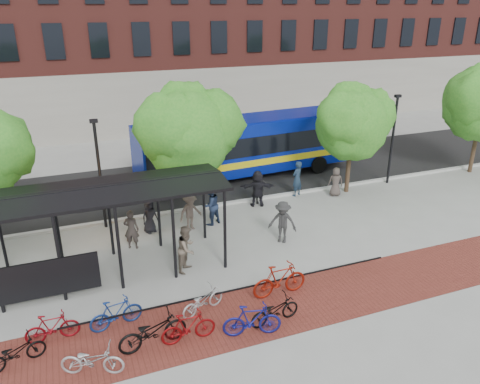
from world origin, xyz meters
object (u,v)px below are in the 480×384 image
object	(u,v)px
tree_b	(188,127)
pedestrian_7	(297,179)
pedestrian_1	(131,229)
bus	(247,143)
pedestrian_8	(187,249)
bus_shelter	(78,204)
bike_4	(153,331)
bike_5	(188,327)
pedestrian_6	(336,182)
pedestrian_5	(257,189)
bike_1	(52,327)
bike_7	(252,320)
bike_9	(280,280)
pedestrian_0	(150,216)
pedestrian_4	(259,188)
bike_0	(15,353)
bike_8	(275,310)
pedestrian_2	(211,205)
pedestrian_3	(190,212)
pedestrian_9	(283,222)
bike_3	(116,313)
bike_6	(203,301)
lamp_post_left	(100,172)
lamp_post_right	(393,137)
bike_2	(92,360)

from	to	relation	value
tree_b	pedestrian_7	xyz separation A→B (m)	(6.04, 0.45, -3.49)
pedestrian_1	pedestrian_7	distance (m)	9.68
bus	pedestrian_8	xyz separation A→B (m)	(-6.23, -9.18, -1.10)
bus_shelter	bus	distance (m)	12.88
bike_4	tree_b	bearing A→B (deg)	-30.06
bike_5	pedestrian_1	bearing A→B (deg)	5.39
pedestrian_6	pedestrian_5	bearing A→B (deg)	17.67
bike_1	pedestrian_7	world-z (taller)	pedestrian_7
bus_shelter	bike_7	xyz separation A→B (m)	(4.53, -5.54, -2.44)
pedestrian_6	pedestrian_8	world-z (taller)	pedestrian_8
bus	pedestrian_5	distance (m)	4.68
bike_9	bus	bearing A→B (deg)	-17.76
pedestrian_0	pedestrian_4	bearing A→B (deg)	-10.95
bike_7	pedestrian_8	bearing A→B (deg)	24.14
bus_shelter	pedestrian_4	world-z (taller)	bus_shelter
bike_0	bike_8	bearing A→B (deg)	-113.06
pedestrian_2	bike_1	bearing A→B (deg)	18.31
bike_7	pedestrian_3	bearing A→B (deg)	11.79
pedestrian_2	pedestrian_9	world-z (taller)	pedestrian_2
pedestrian_1	bike_0	bearing A→B (deg)	75.40
pedestrian_9	bike_7	bearing A→B (deg)	-86.84
bike_3	pedestrian_6	world-z (taller)	pedestrian_6
bike_1	pedestrian_0	size ratio (longest dim) A/B	1.03
bike_3	pedestrian_7	world-z (taller)	pedestrian_7
bike_8	pedestrian_1	world-z (taller)	pedestrian_1
bike_0	bike_6	size ratio (longest dim) A/B	0.99
pedestrian_5	pedestrian_6	xyz separation A→B (m)	(4.48, -0.26, -0.15)
bike_0	pedestrian_7	xyz separation A→B (m)	(13.57, 8.56, 0.53)
pedestrian_0	pedestrian_3	bearing A→B (deg)	-36.67
bike_6	pedestrian_4	xyz separation A→B (m)	(5.53, 7.91, 0.37)
bike_5	bike_9	bearing A→B (deg)	-71.68
pedestrian_9	pedestrian_3	bearing A→B (deg)	-179.88
pedestrian_7	bike_5	bearing A→B (deg)	20.51
pedestrian_5	lamp_post_left	bearing A→B (deg)	16.47
lamp_post_right	pedestrian_4	bearing A→B (deg)	179.93
bike_9	bus_shelter	bearing A→B (deg)	57.53
bike_1	pedestrian_2	world-z (taller)	pedestrian_2
pedestrian_1	pedestrian_4	world-z (taller)	pedestrian_1
bike_4	bike_5	world-z (taller)	bike_4
lamp_post_left	pedestrian_9	world-z (taller)	lamp_post_left
pedestrian_9	tree_b	bearing A→B (deg)	163.51
bike_4	pedestrian_6	size ratio (longest dim) A/B	1.33
bike_6	bike_2	bearing A→B (deg)	92.02
bike_9	pedestrian_0	world-z (taller)	pedestrian_0
bike_3	pedestrian_4	world-z (taller)	pedestrian_4
bike_5	pedestrian_4	world-z (taller)	pedestrian_4
bike_3	bike_8	xyz separation A→B (m)	(4.84, -1.65, -0.05)
tree_b	bike_1	size ratio (longest dim) A/B	3.99
bus	bike_7	world-z (taller)	bus
pedestrian_7	pedestrian_3	bearing A→B (deg)	-10.24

